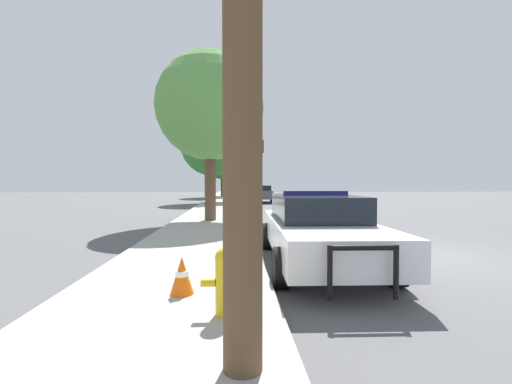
% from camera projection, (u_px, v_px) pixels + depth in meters
% --- Properties ---
extents(ground_plane, '(110.00, 110.00, 0.00)m').
position_uv_depth(ground_plane, '(417.00, 256.00, 7.77)').
color(ground_plane, '#565659').
extents(sidewalk_left, '(3.00, 110.00, 0.13)m').
position_uv_depth(sidewalk_left, '(190.00, 256.00, 7.41)').
color(sidewalk_left, '#A3A099').
rests_on(sidewalk_left, ground_plane).
extents(police_car, '(2.22, 5.35, 1.49)m').
position_uv_depth(police_car, '(317.00, 227.00, 7.06)').
color(police_car, white).
rests_on(police_car, ground_plane).
extents(fire_hydrant, '(0.57, 0.25, 0.78)m').
position_uv_depth(fire_hydrant, '(226.00, 279.00, 3.95)').
color(fire_hydrant, gold).
rests_on(fire_hydrant, sidewalk_left).
extents(traffic_light, '(3.65, 0.35, 4.76)m').
position_uv_depth(traffic_light, '(235.00, 157.00, 24.55)').
color(traffic_light, '#424247').
rests_on(traffic_light, sidewalk_left).
extents(car_background_midblock, '(2.29, 4.30, 1.45)m').
position_uv_depth(car_background_midblock, '(261.00, 193.00, 28.79)').
color(car_background_midblock, '#474C51').
rests_on(car_background_midblock, ground_plane).
extents(tree_sidewalk_near, '(4.42, 4.42, 6.88)m').
position_uv_depth(tree_sidewalk_near, '(210.00, 107.00, 13.95)').
color(tree_sidewalk_near, brown).
rests_on(tree_sidewalk_near, sidewalk_left).
extents(tree_sidewalk_mid, '(5.15, 5.15, 7.26)m').
position_uv_depth(tree_sidewalk_mid, '(212.00, 144.00, 27.84)').
color(tree_sidewalk_mid, '#4C3823').
rests_on(tree_sidewalk_mid, sidewalk_left).
extents(tree_sidewalk_far, '(6.39, 6.39, 8.36)m').
position_uv_depth(tree_sidewalk_far, '(222.00, 152.00, 39.50)').
color(tree_sidewalk_far, brown).
rests_on(tree_sidewalk_far, sidewalk_left).
extents(traffic_cone, '(0.33, 0.33, 0.52)m').
position_uv_depth(traffic_cone, '(182.00, 275.00, 4.69)').
color(traffic_cone, orange).
rests_on(traffic_cone, sidewalk_left).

